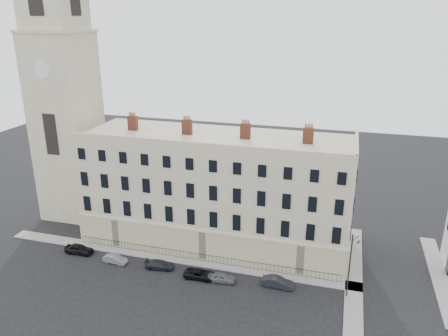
{
  "coord_description": "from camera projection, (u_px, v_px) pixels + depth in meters",
  "views": [
    {
      "loc": [
        10.45,
        -41.09,
        30.17
      ],
      "look_at": [
        -4.29,
        10.0,
        11.42
      ],
      "focal_mm": 35.0,
      "sensor_mm": 36.0,
      "label": 1
    }
  ],
  "objects": [
    {
      "name": "ground",
      "position": [
        236.0,
        293.0,
        50.0
      ],
      "size": [
        160.0,
        160.0,
        0.0
      ],
      "primitive_type": "plane",
      "color": "black",
      "rests_on": "ground"
    },
    {
      "name": "terrace",
      "position": [
        216.0,
        189.0,
        59.91
      ],
      "size": [
        36.22,
        12.22,
        17.0
      ],
      "color": "#C8B594",
      "rests_on": "ground"
    },
    {
      "name": "car_b",
      "position": [
        115.0,
        259.0,
        55.94
      ],
      "size": [
        3.28,
        1.35,
        1.06
      ],
      "primitive_type": "imported",
      "rotation": [
        0.0,
        0.0,
        1.5
      ],
      "color": "gray",
      "rests_on": "ground"
    },
    {
      "name": "car_c",
      "position": [
        160.0,
        265.0,
        54.7
      ],
      "size": [
        3.92,
        2.06,
        1.08
      ],
      "primitive_type": "imported",
      "rotation": [
        0.0,
        0.0,
        1.72
      ],
      "color": "#20252B",
      "rests_on": "ground"
    },
    {
      "name": "streetlamp",
      "position": [
        350.0,
        264.0,
        47.77
      ],
      "size": [
        0.83,
        1.61,
        7.93
      ],
      "rotation": [
        0.0,
        0.0,
        -0.42
      ],
      "color": "#29282D",
      "rests_on": "ground"
    },
    {
      "name": "church_tower",
      "position": [
        64.0,
        97.0,
        64.32
      ],
      "size": [
        8.0,
        8.13,
        44.0
      ],
      "color": "#C8B594",
      "rests_on": "ground"
    },
    {
      "name": "car_d",
      "position": [
        200.0,
        274.0,
        52.68
      ],
      "size": [
        3.96,
        1.9,
        1.09
      ],
      "primitive_type": "imported",
      "rotation": [
        0.0,
        0.0,
        1.59
      ],
      "color": "black",
      "rests_on": "ground"
    },
    {
      "name": "car_a",
      "position": [
        79.0,
        249.0,
        58.12
      ],
      "size": [
        3.89,
        1.68,
        1.31
      ],
      "primitive_type": "imported",
      "rotation": [
        0.0,
        0.0,
        1.61
      ],
      "color": "black",
      "rests_on": "ground"
    },
    {
      "name": "car_f",
      "position": [
        278.0,
        282.0,
        50.96
      ],
      "size": [
        3.8,
        1.42,
        1.24
      ],
      "primitive_type": "imported",
      "rotation": [
        0.0,
        0.0,
        1.54
      ],
      "color": "#20242A",
      "rests_on": "ground"
    },
    {
      "name": "pavement_terrace",
      "position": [
        172.0,
        258.0,
        57.13
      ],
      "size": [
        48.0,
        2.0,
        0.12
      ],
      "primitive_type": "cube",
      "color": "gray",
      "rests_on": "ground"
    },
    {
      "name": "car_e",
      "position": [
        222.0,
        278.0,
        51.94
      ],
      "size": [
        3.38,
        1.54,
        1.13
      ],
      "primitive_type": "imported",
      "rotation": [
        0.0,
        0.0,
        1.64
      ],
      "color": "slate",
      "rests_on": "ground"
    },
    {
      "name": "pavement_east_return",
      "position": [
        354.0,
        273.0,
        53.83
      ],
      "size": [
        2.0,
        24.0,
        0.12
      ],
      "primitive_type": "cube",
      "color": "gray",
      "rests_on": "ground"
    },
    {
      "name": "railings",
      "position": [
        201.0,
        257.0,
        56.28
      ],
      "size": [
        35.0,
        0.04,
        0.96
      ],
      "color": "black",
      "rests_on": "ground"
    },
    {
      "name": "pavement_adjacent",
      "position": [
        439.0,
        277.0,
        53.03
      ],
      "size": [
        2.0,
        20.0,
        0.12
      ],
      "primitive_type": "cube",
      "color": "gray",
      "rests_on": "ground"
    }
  ]
}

